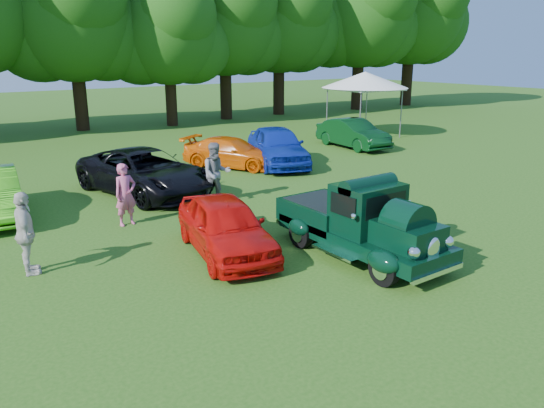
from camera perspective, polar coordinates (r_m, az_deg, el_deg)
ground at (r=13.18m, az=7.14°, el=-4.92°), size 120.00×120.00×0.00m
hero_pickup at (r=12.68m, az=9.44°, el=-2.13°), size 2.14×4.60×1.80m
red_convertible at (r=12.70m, az=-5.02°, el=-2.38°), size 2.46×4.28×1.37m
back_car_black at (r=18.43m, az=-13.51°, el=3.36°), size 3.54×5.86×1.52m
back_car_orange at (r=22.26m, az=-4.33°, el=5.54°), size 3.67×4.49×1.22m
back_car_blue at (r=22.52m, az=0.59°, el=6.25°), size 3.64×5.21×1.65m
back_car_green at (r=27.04m, az=8.70°, el=7.51°), size 1.85×4.42×1.42m
spectator_pink at (r=15.23m, az=-15.47°, el=0.98°), size 0.69×0.50×1.75m
spectator_grey at (r=16.88m, az=-6.02°, el=3.31°), size 1.11×0.97×1.95m
spectator_white at (r=12.58m, az=-24.99°, el=-2.92°), size 0.61×1.14×1.85m
canopy_tent at (r=30.58m, az=9.96°, el=12.97°), size 5.15×5.15×3.58m
tree_line at (r=34.65m, az=-19.71°, el=19.18°), size 65.72×10.75×12.21m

